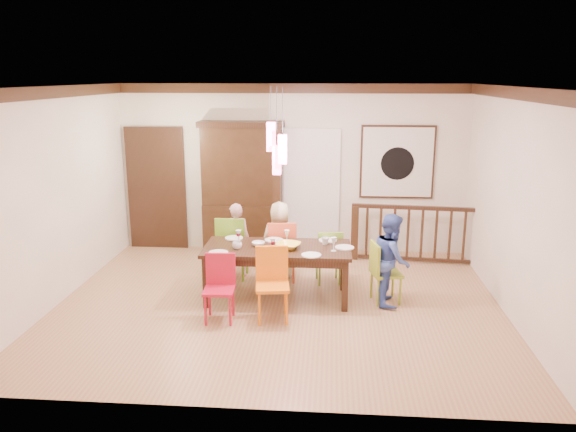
# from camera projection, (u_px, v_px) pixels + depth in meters

# --- Properties ---
(floor) EXTENTS (6.00, 6.00, 0.00)m
(floor) POSITION_uv_depth(u_px,v_px,m) (278.00, 304.00, 7.67)
(floor) COLOR #A87251
(floor) RESTS_ON ground
(ceiling) EXTENTS (6.00, 6.00, 0.00)m
(ceiling) POSITION_uv_depth(u_px,v_px,m) (277.00, 86.00, 6.96)
(ceiling) COLOR white
(ceiling) RESTS_ON wall_back
(wall_back) EXTENTS (6.00, 0.00, 6.00)m
(wall_back) POSITION_uv_depth(u_px,v_px,m) (292.00, 169.00, 9.73)
(wall_back) COLOR beige
(wall_back) RESTS_ON floor
(wall_left) EXTENTS (0.00, 5.00, 5.00)m
(wall_left) POSITION_uv_depth(u_px,v_px,m) (56.00, 197.00, 7.55)
(wall_left) COLOR beige
(wall_left) RESTS_ON floor
(wall_right) EXTENTS (0.00, 5.00, 5.00)m
(wall_right) POSITION_uv_depth(u_px,v_px,m) (514.00, 204.00, 7.09)
(wall_right) COLOR beige
(wall_right) RESTS_ON floor
(crown_molding) EXTENTS (6.00, 5.00, 0.16)m
(crown_molding) POSITION_uv_depth(u_px,v_px,m) (277.00, 93.00, 6.98)
(crown_molding) COLOR black
(crown_molding) RESTS_ON wall_back
(panel_door) EXTENTS (1.04, 0.07, 2.24)m
(panel_door) POSITION_uv_depth(u_px,v_px,m) (157.00, 190.00, 9.97)
(panel_door) COLOR black
(panel_door) RESTS_ON wall_back
(white_doorway) EXTENTS (0.97, 0.05, 2.22)m
(white_doorway) POSITION_uv_depth(u_px,v_px,m) (312.00, 192.00, 9.77)
(white_doorway) COLOR silver
(white_doorway) RESTS_ON wall_back
(painting) EXTENTS (1.25, 0.06, 1.25)m
(painting) POSITION_uv_depth(u_px,v_px,m) (397.00, 162.00, 9.52)
(painting) COLOR black
(painting) RESTS_ON wall_back
(pendant_cluster) EXTENTS (0.27, 0.21, 1.14)m
(pendant_cluster) POSITION_uv_depth(u_px,v_px,m) (277.00, 148.00, 7.36)
(pendant_cluster) COLOR #FF4C7B
(pendant_cluster) RESTS_ON ceiling
(dining_table) EXTENTS (2.02, 0.93, 0.75)m
(dining_table) POSITION_uv_depth(u_px,v_px,m) (277.00, 253.00, 7.71)
(dining_table) COLOR black
(dining_table) RESTS_ON floor
(chair_far_left) EXTENTS (0.46, 0.46, 0.98)m
(chair_far_left) POSITION_uv_depth(u_px,v_px,m) (233.00, 242.00, 8.56)
(chair_far_left) COLOR #669E23
(chair_far_left) RESTS_ON floor
(chair_far_mid) EXTENTS (0.46, 0.46, 0.94)m
(chair_far_mid) POSITION_uv_depth(u_px,v_px,m) (282.00, 246.00, 8.45)
(chair_far_mid) COLOR #DA5029
(chair_far_mid) RESTS_ON floor
(chair_far_right) EXTENTS (0.43, 0.43, 0.82)m
(chair_far_right) POSITION_uv_depth(u_px,v_px,m) (328.00, 252.00, 8.36)
(chair_far_right) COLOR #6FA12C
(chair_far_right) RESTS_ON floor
(chair_near_left) EXTENTS (0.40, 0.40, 0.84)m
(chair_near_left) POSITION_uv_depth(u_px,v_px,m) (219.00, 285.00, 7.04)
(chair_near_left) COLOR #B30F2A
(chair_near_left) RESTS_ON floor
(chair_near_mid) EXTENTS (0.47, 0.47, 0.92)m
(chair_near_mid) POSITION_uv_depth(u_px,v_px,m) (272.00, 280.00, 7.06)
(chair_near_mid) COLOR orange
(chair_near_mid) RESTS_ON floor
(chair_end_right) EXTENTS (0.46, 0.46, 0.85)m
(chair_end_right) POSITION_uv_depth(u_px,v_px,m) (386.00, 268.00, 7.63)
(chair_end_right) COLOR olive
(chair_end_right) RESTS_ON floor
(china_hutch) EXTENTS (1.45, 0.46, 2.29)m
(china_hutch) POSITION_uv_depth(u_px,v_px,m) (242.00, 188.00, 9.67)
(china_hutch) COLOR black
(china_hutch) RESTS_ON floor
(balustrade) EXTENTS (2.11, 0.26, 0.96)m
(balustrade) POSITION_uv_depth(u_px,v_px,m) (415.00, 233.00, 9.27)
(balustrade) COLOR black
(balustrade) RESTS_ON floor
(person_far_left) EXTENTS (0.43, 0.29, 1.16)m
(person_far_left) POSITION_uv_depth(u_px,v_px,m) (236.00, 240.00, 8.62)
(person_far_left) COLOR beige
(person_far_left) RESTS_ON floor
(person_far_mid) EXTENTS (0.65, 0.51, 1.19)m
(person_far_mid) POSITION_uv_depth(u_px,v_px,m) (280.00, 240.00, 8.56)
(person_far_mid) COLOR beige
(person_far_mid) RESTS_ON floor
(person_end_right) EXTENTS (0.48, 0.61, 1.25)m
(person_end_right) POSITION_uv_depth(u_px,v_px,m) (392.00, 259.00, 7.56)
(person_end_right) COLOR #3B55A6
(person_end_right) RESTS_ON floor
(serving_bowl) EXTENTS (0.40, 0.40, 0.08)m
(serving_bowl) POSITION_uv_depth(u_px,v_px,m) (288.00, 246.00, 7.61)
(serving_bowl) COLOR yellow
(serving_bowl) RESTS_ON dining_table
(small_bowl) EXTENTS (0.18, 0.18, 0.06)m
(small_bowl) POSITION_uv_depth(u_px,v_px,m) (258.00, 244.00, 7.73)
(small_bowl) COLOR white
(small_bowl) RESTS_ON dining_table
(cup_left) EXTENTS (0.15, 0.15, 0.10)m
(cup_left) POSITION_uv_depth(u_px,v_px,m) (237.00, 245.00, 7.58)
(cup_left) COLOR silver
(cup_left) RESTS_ON dining_table
(cup_right) EXTENTS (0.13, 0.13, 0.10)m
(cup_right) POSITION_uv_depth(u_px,v_px,m) (325.00, 241.00, 7.78)
(cup_right) COLOR silver
(cup_right) RESTS_ON dining_table
(plate_far_left) EXTENTS (0.26, 0.26, 0.01)m
(plate_far_left) POSITION_uv_depth(u_px,v_px,m) (234.00, 238.00, 8.08)
(plate_far_left) COLOR white
(plate_far_left) RESTS_ON dining_table
(plate_far_mid) EXTENTS (0.26, 0.26, 0.01)m
(plate_far_mid) POSITION_uv_depth(u_px,v_px,m) (274.00, 240.00, 7.99)
(plate_far_mid) COLOR white
(plate_far_mid) RESTS_ON dining_table
(plate_far_right) EXTENTS (0.26, 0.26, 0.01)m
(plate_far_right) POSITION_uv_depth(u_px,v_px,m) (328.00, 240.00, 7.97)
(plate_far_right) COLOR white
(plate_far_right) RESTS_ON dining_table
(plate_near_left) EXTENTS (0.26, 0.26, 0.01)m
(plate_near_left) POSITION_uv_depth(u_px,v_px,m) (218.00, 253.00, 7.41)
(plate_near_left) COLOR white
(plate_near_left) RESTS_ON dining_table
(plate_near_mid) EXTENTS (0.26, 0.26, 0.01)m
(plate_near_mid) POSITION_uv_depth(u_px,v_px,m) (311.00, 255.00, 7.32)
(plate_near_mid) COLOR white
(plate_near_mid) RESTS_ON dining_table
(plate_end_right) EXTENTS (0.26, 0.26, 0.01)m
(plate_end_right) POSITION_uv_depth(u_px,v_px,m) (345.00, 247.00, 7.64)
(plate_end_right) COLOR white
(plate_end_right) RESTS_ON dining_table
(wine_glass_a) EXTENTS (0.08, 0.08, 0.19)m
(wine_glass_a) POSITION_uv_depth(u_px,v_px,m) (238.00, 237.00, 7.83)
(wine_glass_a) COLOR #590C19
(wine_glass_a) RESTS_ON dining_table
(wine_glass_b) EXTENTS (0.08, 0.08, 0.19)m
(wine_glass_b) POSITION_uv_depth(u_px,v_px,m) (287.00, 237.00, 7.84)
(wine_glass_b) COLOR silver
(wine_glass_b) RESTS_ON dining_table
(wine_glass_c) EXTENTS (0.08, 0.08, 0.19)m
(wine_glass_c) POSITION_uv_depth(u_px,v_px,m) (273.00, 245.00, 7.45)
(wine_glass_c) COLOR #590C19
(wine_glass_c) RESTS_ON dining_table
(wine_glass_d) EXTENTS (0.08, 0.08, 0.19)m
(wine_glass_d) POSITION_uv_depth(u_px,v_px,m) (334.00, 244.00, 7.49)
(wine_glass_d) COLOR silver
(wine_glass_d) RESTS_ON dining_table
(napkin) EXTENTS (0.18, 0.14, 0.01)m
(napkin) POSITION_uv_depth(u_px,v_px,m) (274.00, 255.00, 7.31)
(napkin) COLOR #D83359
(napkin) RESTS_ON dining_table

